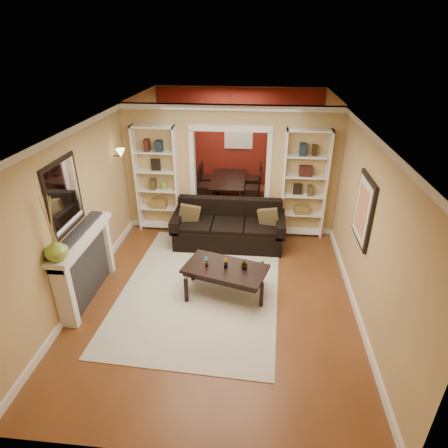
# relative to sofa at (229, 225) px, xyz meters

# --- Properties ---
(floor) EXTENTS (8.00, 8.00, 0.00)m
(floor) POSITION_rel_sofa_xyz_m (-0.04, -0.45, -0.44)
(floor) COLOR brown
(floor) RESTS_ON ground
(ceiling) EXTENTS (8.00, 8.00, 0.00)m
(ceiling) POSITION_rel_sofa_xyz_m (-0.04, -0.45, 2.26)
(ceiling) COLOR white
(ceiling) RESTS_ON ground
(wall_back) EXTENTS (8.00, 0.00, 8.00)m
(wall_back) POSITION_rel_sofa_xyz_m (-0.04, 3.55, 0.91)
(wall_back) COLOR tan
(wall_back) RESTS_ON ground
(wall_front) EXTENTS (8.00, 0.00, 8.00)m
(wall_front) POSITION_rel_sofa_xyz_m (-0.04, -4.45, 0.91)
(wall_front) COLOR tan
(wall_front) RESTS_ON ground
(wall_left) EXTENTS (0.00, 8.00, 8.00)m
(wall_left) POSITION_rel_sofa_xyz_m (-2.29, -0.45, 0.91)
(wall_left) COLOR tan
(wall_left) RESTS_ON ground
(wall_right) EXTENTS (0.00, 8.00, 8.00)m
(wall_right) POSITION_rel_sofa_xyz_m (2.21, -0.45, 0.91)
(wall_right) COLOR tan
(wall_right) RESTS_ON ground
(partition_wall) EXTENTS (4.50, 0.15, 2.70)m
(partition_wall) POSITION_rel_sofa_xyz_m (-0.04, 0.75, 0.91)
(partition_wall) COLOR tan
(partition_wall) RESTS_ON floor
(red_back_panel) EXTENTS (4.44, 0.04, 2.64)m
(red_back_panel) POSITION_rel_sofa_xyz_m (-0.04, 3.52, 0.88)
(red_back_panel) COLOR maroon
(red_back_panel) RESTS_ON floor
(dining_window) EXTENTS (0.78, 0.03, 0.98)m
(dining_window) POSITION_rel_sofa_xyz_m (-0.04, 3.48, 1.11)
(dining_window) COLOR #8CA5CC
(dining_window) RESTS_ON wall_back
(area_rug) EXTENTS (2.79, 3.80, 0.01)m
(area_rug) POSITION_rel_sofa_xyz_m (-0.34, -1.55, -0.44)
(area_rug) COLOR beige
(area_rug) RESTS_ON floor
(sofa) EXTENTS (2.27, 0.98, 0.89)m
(sofa) POSITION_rel_sofa_xyz_m (0.00, 0.00, 0.00)
(sofa) COLOR black
(sofa) RESTS_ON floor
(pillow_left) EXTENTS (0.42, 0.17, 0.41)m
(pillow_left) POSITION_rel_sofa_xyz_m (-0.81, -0.02, 0.20)
(pillow_left) COLOR brown
(pillow_left) RESTS_ON sofa
(pillow_right) EXTENTS (0.41, 0.18, 0.40)m
(pillow_right) POSITION_rel_sofa_xyz_m (0.81, -0.02, 0.19)
(pillow_right) COLOR brown
(pillow_right) RESTS_ON sofa
(coffee_table) EXTENTS (1.48, 1.06, 0.51)m
(coffee_table) POSITION_rel_sofa_xyz_m (0.09, -1.65, -0.19)
(coffee_table) COLOR black
(coffee_table) RESTS_ON floor
(plant_left) EXTENTS (0.11, 0.12, 0.20)m
(plant_left) POSITION_rel_sofa_xyz_m (-0.22, -1.65, 0.16)
(plant_left) COLOR #336626
(plant_left) RESTS_ON coffee_table
(plant_center) EXTENTS (0.12, 0.12, 0.18)m
(plant_center) POSITION_rel_sofa_xyz_m (0.09, -1.65, 0.15)
(plant_center) COLOR #336626
(plant_center) RESTS_ON coffee_table
(plant_right) EXTENTS (0.14, 0.14, 0.20)m
(plant_right) POSITION_rel_sofa_xyz_m (0.41, -1.65, 0.16)
(plant_right) COLOR #336626
(plant_right) RESTS_ON coffee_table
(bookshelf_left) EXTENTS (0.90, 0.30, 2.30)m
(bookshelf_left) POSITION_rel_sofa_xyz_m (-1.59, 0.58, 0.71)
(bookshelf_left) COLOR white
(bookshelf_left) RESTS_ON floor
(bookshelf_right) EXTENTS (0.90, 0.30, 2.30)m
(bookshelf_right) POSITION_rel_sofa_xyz_m (1.51, 0.58, 0.71)
(bookshelf_right) COLOR white
(bookshelf_right) RESTS_ON floor
(fireplace) EXTENTS (0.32, 1.70, 1.16)m
(fireplace) POSITION_rel_sofa_xyz_m (-2.13, -1.95, 0.14)
(fireplace) COLOR white
(fireplace) RESTS_ON floor
(vase) EXTENTS (0.41, 0.41, 0.33)m
(vase) POSITION_rel_sofa_xyz_m (-2.13, -2.65, 0.88)
(vase) COLOR #82AA37
(vase) RESTS_ON fireplace
(mirror) EXTENTS (0.03, 0.95, 1.10)m
(mirror) POSITION_rel_sofa_xyz_m (-2.27, -1.95, 1.36)
(mirror) COLOR silver
(mirror) RESTS_ON wall_left
(wall_sconce) EXTENTS (0.18, 0.18, 0.22)m
(wall_sconce) POSITION_rel_sofa_xyz_m (-2.19, 0.10, 1.39)
(wall_sconce) COLOR #FFE0A5
(wall_sconce) RESTS_ON wall_left
(framed_art) EXTENTS (0.04, 0.85, 1.05)m
(framed_art) POSITION_rel_sofa_xyz_m (2.17, -1.45, 1.11)
(framed_art) COLOR black
(framed_art) RESTS_ON wall_right
(dining_table) EXTENTS (1.59, 0.89, 0.56)m
(dining_table) POSITION_rel_sofa_xyz_m (-0.19, 2.40, -0.16)
(dining_table) COLOR black
(dining_table) RESTS_ON floor
(dining_chair_nw) EXTENTS (0.54, 0.54, 0.91)m
(dining_chair_nw) POSITION_rel_sofa_xyz_m (-0.74, 2.10, 0.01)
(dining_chair_nw) COLOR black
(dining_chair_nw) RESTS_ON floor
(dining_chair_ne) EXTENTS (0.50, 0.50, 0.86)m
(dining_chair_ne) POSITION_rel_sofa_xyz_m (0.36, 2.10, -0.01)
(dining_chair_ne) COLOR black
(dining_chair_ne) RESTS_ON floor
(dining_chair_sw) EXTENTS (0.54, 0.54, 0.89)m
(dining_chair_sw) POSITION_rel_sofa_xyz_m (-0.74, 2.70, 0.00)
(dining_chair_sw) COLOR black
(dining_chair_sw) RESTS_ON floor
(dining_chair_se) EXTENTS (0.60, 0.60, 0.92)m
(dining_chair_se) POSITION_rel_sofa_xyz_m (0.36, 2.70, 0.02)
(dining_chair_se) COLOR black
(dining_chair_se) RESTS_ON floor
(chandelier) EXTENTS (0.50, 0.50, 0.30)m
(chandelier) POSITION_rel_sofa_xyz_m (-0.04, 2.25, 1.58)
(chandelier) COLOR #352918
(chandelier) RESTS_ON ceiling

